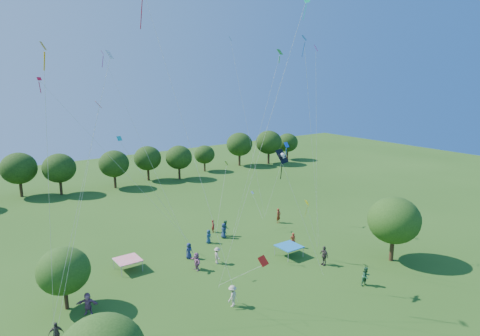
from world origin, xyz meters
name	(u,v)px	position (x,y,z in m)	size (l,w,h in m)	color
near_tree_north	(64,271)	(-11.57, 21.03, 3.19)	(4.00, 4.00, 4.99)	#422B19
near_tree_east	(394,220)	(16.55, 11.61, 4.14)	(5.01, 5.01, 6.41)	#422B19
treeline	(72,166)	(-1.73, 55.43, 4.09)	(88.01, 8.77, 6.77)	#422B19
tent_red_stripe	(128,260)	(-5.17, 24.65, 1.04)	(2.20, 2.20, 1.10)	red
tent_blue	(289,246)	(9.10, 18.23, 1.04)	(2.20, 2.20, 1.10)	#1A6DAE
crowd_person_0	(189,251)	(0.70, 23.60, 0.81)	(0.80, 0.43, 1.61)	navy
crowd_person_1	(293,240)	(10.93, 19.64, 0.81)	(0.60, 0.39, 1.61)	#A1321D
crowd_person_2	(366,276)	(10.35, 9.80, 0.85)	(0.84, 0.45, 1.71)	#295F3A
crowd_person_3	(232,296)	(-0.89, 13.77, 0.87)	(1.14, 0.51, 1.75)	#BDB297
crowd_person_4	(56,334)	(-13.31, 16.69, 0.83)	(0.98, 0.45, 1.67)	#473A39
crowd_person_5	(88,304)	(-10.45, 19.26, 0.88)	(1.64, 0.59, 1.76)	#8B5177
crowd_person_6	(209,236)	(4.35, 25.82, 0.75)	(0.74, 0.40, 1.50)	navy
crowd_person_7	(213,226)	(6.48, 28.25, 0.74)	(0.55, 0.36, 1.48)	maroon
crowd_person_8	(225,228)	(7.04, 26.56, 0.91)	(0.89, 0.48, 1.81)	#2A623A
crowd_person_9	(217,256)	(2.34, 20.99, 0.82)	(1.07, 0.48, 1.64)	#A69384
crowd_person_10	(324,256)	(10.44, 14.78, 0.95)	(1.11, 0.51, 1.90)	#483F39
crowd_person_11	(197,261)	(0.01, 20.93, 0.86)	(1.60, 0.57, 1.72)	#95577D
crowd_person_12	(224,231)	(6.50, 26.12, 0.85)	(0.84, 0.45, 1.71)	navy
crowd_person_13	(279,216)	(14.70, 26.30, 0.91)	(0.68, 0.44, 1.82)	maroon
pirate_kite	(283,158)	(4.25, 13.99, 11.28)	(3.34, 3.14, 10.63)	black
red_high_kite	(158,42)	(-4.31, 18.10, 20.13)	(3.78, 7.53, 23.57)	red
small_kite_0	(92,137)	(-6.61, 27.98, 12.22)	(11.88, 4.54, 16.32)	red
small_kite_1	(91,144)	(-9.24, 19.35, 12.99)	(4.93, 3.12, 14.68)	red
small_kite_2	(308,208)	(9.77, 16.49, 5.35)	(1.43, 0.75, 4.86)	gold
small_kite_3	(269,94)	(8.43, 20.86, 16.03)	(3.59, 3.58, 18.85)	green
small_kite_4	(309,104)	(6.87, 13.91, 15.50)	(5.99, 3.11, 19.46)	blue
small_kite_5	(127,109)	(-3.01, 28.37, 14.58)	(5.77, 5.20, 18.73)	#AD1C93
small_kite_6	(254,196)	(11.53, 27.19, 3.72)	(0.46, 2.16, 2.96)	white
small_kite_7	(139,168)	(-3.54, 24.86, 9.52)	(6.73, 0.35, 11.27)	#0BA2AA
small_kite_8	(257,265)	(-2.05, 9.23, 5.57)	(1.28, 7.01, 5.12)	red
small_kite_9	(47,150)	(-13.62, 12.17, 14.05)	(0.37, 5.23, 18.07)	#FD9A0D
small_kite_10	(225,173)	(8.12, 28.16, 6.87)	(3.59, 3.09, 6.78)	#C7DC13
small_kite_11	(241,91)	(10.03, 27.80, 15.96)	(2.90, 3.47, 20.56)	#178346
small_kite_12	(284,154)	(15.09, 25.96, 8.65)	(3.78, 0.51, 8.67)	blue
small_kite_13	(316,103)	(8.22, 14.40, 15.44)	(3.69, 2.46, 18.86)	#6F1A9F
small_kite_14	(96,119)	(-9.69, 16.39, 15.08)	(5.25, 0.97, 18.06)	white
small_kite_15	(283,75)	(0.75, 10.24, 17.81)	(3.15, 6.21, 21.47)	#0ED9BB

